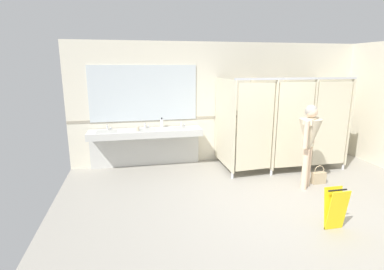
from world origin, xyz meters
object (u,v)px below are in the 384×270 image
object	(u,v)px
soap_dispenser	(162,123)
paper_cup	(137,129)
handbag	(319,177)
wet_floor_sign	(335,208)
person_standing	(309,137)

from	to	relation	value
soap_dispenser	paper_cup	size ratio (longest dim) A/B	2.52
handbag	wet_floor_sign	world-z (taller)	wet_floor_sign
wet_floor_sign	handbag	bearing A→B (deg)	62.20
wet_floor_sign	soap_dispenser	bearing A→B (deg)	122.35
person_standing	wet_floor_sign	distance (m)	1.60
paper_cup	wet_floor_sign	world-z (taller)	paper_cup
handbag	paper_cup	bearing A→B (deg)	156.16
paper_cup	soap_dispenser	bearing A→B (deg)	22.45
paper_cup	handbag	bearing A→B (deg)	-23.84
handbag	paper_cup	size ratio (longest dim) A/B	4.15
handbag	wet_floor_sign	bearing A→B (deg)	-117.80
handbag	soap_dispenser	distance (m)	3.43
person_standing	paper_cup	distance (m)	3.43
soap_dispenser	wet_floor_sign	world-z (taller)	soap_dispenser
person_standing	soap_dispenser	distance (m)	3.09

